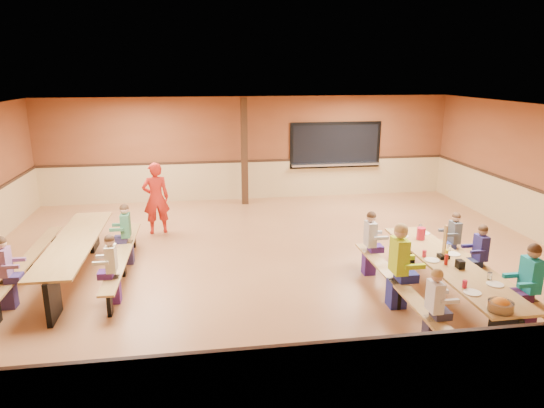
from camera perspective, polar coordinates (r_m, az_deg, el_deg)
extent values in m
plane|color=#99603A|center=(9.89, 0.46, -6.60)|extent=(12.00, 12.00, 0.00)
cube|color=brown|center=(14.30, -2.70, 6.54)|extent=(12.00, 0.04, 3.00)
cube|color=brown|center=(4.84, 10.08, -12.05)|extent=(12.00, 0.04, 3.00)
cube|color=white|center=(9.19, 0.51, 11.00)|extent=(12.00, 10.00, 0.04)
cube|color=black|center=(14.75, 7.48, 6.90)|extent=(2.60, 0.06, 1.20)
cube|color=silver|center=(14.76, 7.50, 4.66)|extent=(2.70, 0.28, 0.06)
cube|color=black|center=(13.69, -3.27, 6.13)|extent=(0.18, 0.18, 3.00)
cube|color=#A57C41|center=(8.34, 20.05, -6.56)|extent=(0.75, 3.60, 0.04)
cube|color=black|center=(7.31, 25.63, -13.59)|extent=(0.08, 0.60, 0.70)
cube|color=black|center=(9.76, 15.58, -5.30)|extent=(0.08, 0.60, 0.70)
cube|color=#A57C41|center=(8.10, 14.66, -8.97)|extent=(0.26, 3.60, 0.04)
cube|color=black|center=(8.20, 14.55, -10.41)|extent=(0.06, 0.18, 0.41)
cube|color=#A57C41|center=(8.86, 24.62, -7.77)|extent=(0.26, 3.60, 0.04)
cube|color=black|center=(8.95, 24.45, -9.10)|extent=(0.06, 0.18, 0.41)
cube|color=#A57C41|center=(9.52, -22.22, -4.08)|extent=(0.75, 3.60, 0.04)
cube|color=black|center=(8.26, -24.38, -10.05)|extent=(0.08, 0.60, 0.70)
cube|color=black|center=(11.06, -20.24, -3.24)|extent=(0.08, 0.60, 0.70)
cube|color=#A57C41|center=(9.84, -26.73, -5.76)|extent=(0.26, 3.60, 0.04)
cube|color=black|center=(9.92, -26.58, -6.97)|extent=(0.06, 0.18, 0.41)
cube|color=#A57C41|center=(9.45, -17.16, -5.60)|extent=(0.26, 3.60, 0.04)
cube|color=black|center=(9.53, -17.05, -6.86)|extent=(0.06, 0.18, 0.41)
imported|color=#B52014|center=(11.58, -13.49, 0.67)|extent=(0.69, 0.53, 1.69)
cylinder|color=red|center=(9.22, 17.12, -3.35)|extent=(0.16, 0.16, 0.22)
cube|color=black|center=(8.13, 21.26, -6.62)|extent=(0.10, 0.14, 0.13)
cylinder|color=yellow|center=(8.39, 19.84, -5.64)|extent=(0.06, 0.06, 0.17)
cylinder|color=#B2140F|center=(8.19, 19.82, -6.16)|extent=(0.06, 0.06, 0.17)
cube|color=black|center=(8.47, 19.51, -5.81)|extent=(0.16, 0.16, 0.06)
cube|color=#A57C41|center=(8.38, 19.68, -4.02)|extent=(0.02, 0.09, 0.50)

